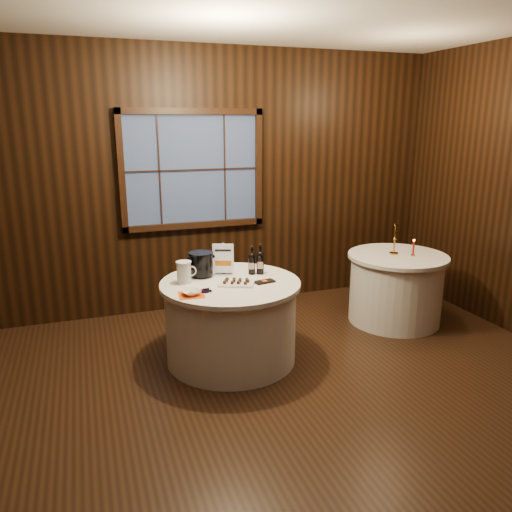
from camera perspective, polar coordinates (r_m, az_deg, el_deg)
name	(u,v)px	position (r m, az deg, el deg)	size (l,w,h in m)	color
ground	(269,415)	(4.02, 1.46, -17.74)	(6.00, 6.00, 0.00)	black
back_wall	(193,179)	(5.80, -7.27, 8.74)	(6.00, 0.10, 3.00)	black
main_table	(231,321)	(4.68, -2.89, -7.40)	(1.28, 1.28, 0.77)	white
side_table	(395,288)	(5.77, 15.65, -3.52)	(1.08, 1.08, 0.77)	white
sign_stand	(224,264)	(4.71, -3.73, -0.93)	(0.19, 0.15, 0.32)	#B4B4BB
port_bottle_left	(252,262)	(4.73, -0.48, -0.70)	(0.07, 0.08, 0.27)	black
port_bottle_right	(260,261)	(4.73, 0.48, -0.58)	(0.07, 0.08, 0.29)	black
ice_bucket	(201,264)	(4.68, -6.26, -0.90)	(0.23, 0.23, 0.23)	black
chocolate_plate	(236,282)	(4.47, -2.25, -3.03)	(0.37, 0.32, 0.04)	white
chocolate_box	(264,282)	(4.52, 0.98, -2.95)	(0.19, 0.09, 0.02)	black
grape_bunch	(206,290)	(4.28, -5.74, -3.92)	(0.15, 0.07, 0.04)	black
glass_pitcher	(184,272)	(4.53, -8.22, -1.83)	(0.18, 0.14, 0.20)	white
orange_napkin	(191,295)	(4.23, -7.39, -4.42)	(0.21, 0.21, 0.00)	#DC4612
cracker_bowl	(191,292)	(4.23, -7.40, -4.15)	(0.16, 0.16, 0.04)	white
brass_candlestick	(394,243)	(5.64, 15.54, 1.42)	(0.10, 0.10, 0.35)	#BB823A
red_candle	(413,249)	(5.64, 17.54, 0.74)	(0.05, 0.05, 0.18)	#BB823A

